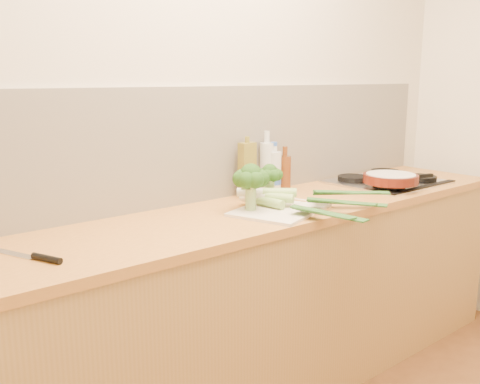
{
  "coord_description": "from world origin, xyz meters",
  "views": [
    {
      "loc": [
        -1.49,
        -0.55,
        1.48
      ],
      "look_at": [
        -0.13,
        1.1,
        1.02
      ],
      "focal_mm": 40.0,
      "sensor_mm": 36.0,
      "label": 1
    }
  ],
  "objects_px": {
    "chefs_knife": "(39,257)",
    "skillet": "(391,178)",
    "gas_hob": "(388,180)",
    "chopping_board": "(280,210)"
  },
  "relations": [
    {
      "from": "chefs_knife",
      "to": "skillet",
      "type": "height_order",
      "value": "skillet"
    },
    {
      "from": "skillet",
      "to": "gas_hob",
      "type": "bearing_deg",
      "value": 56.63
    },
    {
      "from": "chefs_knife",
      "to": "skillet",
      "type": "distance_m",
      "value": 1.82
    },
    {
      "from": "chefs_knife",
      "to": "chopping_board",
      "type": "bearing_deg",
      "value": -24.26
    },
    {
      "from": "chefs_knife",
      "to": "skillet",
      "type": "relative_size",
      "value": 0.72
    },
    {
      "from": "gas_hob",
      "to": "chopping_board",
      "type": "relative_size",
      "value": 1.36
    },
    {
      "from": "chopping_board",
      "to": "chefs_knife",
      "type": "xyz_separation_m",
      "value": [
        -1.06,
        0.03,
        0.0
      ]
    },
    {
      "from": "chopping_board",
      "to": "chefs_knife",
      "type": "height_order",
      "value": "chefs_knife"
    },
    {
      "from": "gas_hob",
      "to": "skillet",
      "type": "xyz_separation_m",
      "value": [
        -0.16,
        -0.13,
        0.05
      ]
    },
    {
      "from": "chopping_board",
      "to": "skillet",
      "type": "xyz_separation_m",
      "value": [
        0.76,
        -0.04,
        0.06
      ]
    }
  ]
}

